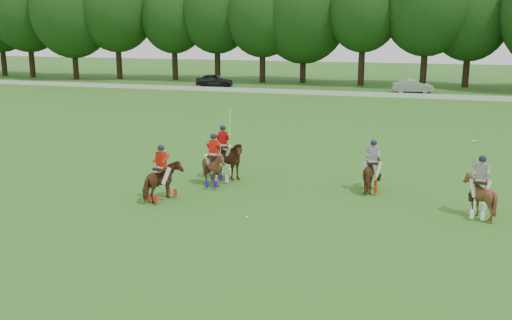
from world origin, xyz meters
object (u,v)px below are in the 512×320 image
(car_mid, at_px, (413,86))
(polo_red_a, at_px, (162,181))
(polo_stripe_b, at_px, (479,195))
(polo_ball, at_px, (247,217))
(polo_red_b, at_px, (223,160))
(car_left, at_px, (215,80))
(polo_red_c, at_px, (214,167))
(polo_stripe_a, at_px, (372,173))

(car_mid, height_order, polo_red_a, polo_red_a)
(polo_stripe_b, height_order, polo_ball, polo_stripe_b)
(car_mid, bearing_deg, polo_red_b, 158.88)
(car_mid, height_order, polo_ball, car_mid)
(car_left, distance_m, polo_red_c, 40.25)
(polo_stripe_b, distance_m, polo_ball, 8.17)
(polo_red_b, bearing_deg, polo_red_c, -93.03)
(polo_red_a, relative_size, polo_stripe_b, 0.80)
(car_left, distance_m, polo_stripe_a, 42.03)
(polo_red_c, xyz_separation_m, polo_ball, (2.59, -3.60, -0.75))
(car_mid, bearing_deg, car_left, 79.42)
(polo_red_a, height_order, polo_red_c, polo_red_c)
(car_mid, relative_size, polo_stripe_a, 1.86)
(polo_red_c, bearing_deg, car_left, 110.74)
(polo_stripe_a, bearing_deg, polo_stripe_b, -28.11)
(car_left, distance_m, polo_ball, 44.56)
(polo_red_a, xyz_separation_m, polo_stripe_b, (11.46, 1.47, 0.00))
(car_left, bearing_deg, polo_red_c, -167.12)
(polo_stripe_b, relative_size, polo_ball, 30.46)
(polo_stripe_b, xyz_separation_m, polo_ball, (-7.72, -2.57, -0.73))
(polo_red_a, distance_m, polo_ball, 3.97)
(polo_red_a, xyz_separation_m, polo_ball, (3.74, -1.10, -0.73))
(polo_red_a, distance_m, polo_stripe_a, 8.36)
(polo_red_b, height_order, polo_red_c, polo_red_b)
(polo_red_c, relative_size, polo_ball, 24.73)
(polo_red_a, distance_m, polo_red_c, 2.75)
(car_left, bearing_deg, polo_stripe_b, -155.45)
(polo_red_b, distance_m, polo_stripe_b, 10.45)
(polo_red_b, xyz_separation_m, polo_red_c, (-0.05, -1.00, -0.09))
(polo_red_c, distance_m, polo_ball, 4.50)
(polo_stripe_a, bearing_deg, car_mid, 89.28)
(polo_red_b, bearing_deg, car_left, 111.33)
(polo_stripe_b, bearing_deg, car_mid, 95.07)
(car_left, distance_m, polo_red_a, 42.22)
(polo_red_a, bearing_deg, car_mid, 78.69)
(polo_stripe_a, relative_size, polo_ball, 23.67)
(polo_stripe_b, bearing_deg, polo_ball, -161.56)
(car_left, xyz_separation_m, polo_red_c, (14.26, -37.64, 0.10))
(polo_red_c, bearing_deg, polo_stripe_a, 9.26)
(polo_red_c, bearing_deg, car_mid, 79.65)
(polo_red_b, xyz_separation_m, polo_stripe_a, (6.36, 0.05, -0.13))
(car_left, height_order, polo_ball, car_left)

